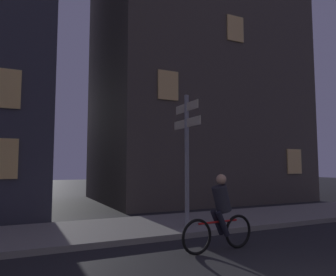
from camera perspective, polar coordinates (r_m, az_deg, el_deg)
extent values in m
cube|color=gray|center=(9.23, -4.59, -15.74)|extent=(40.00, 3.00, 0.14)
cylinder|color=gray|center=(8.83, 3.42, -3.89)|extent=(0.12, 0.12, 3.65)
cube|color=beige|center=(8.98, 3.37, 5.54)|extent=(0.03, 1.25, 0.24)
cube|color=beige|center=(8.91, 3.38, 2.68)|extent=(0.03, 1.48, 0.24)
torus|color=black|center=(6.70, 5.23, -17.32)|extent=(0.72, 0.11, 0.72)
torus|color=black|center=(7.38, 12.52, -16.09)|extent=(0.72, 0.11, 0.72)
cylinder|color=red|center=(6.98, 9.03, -14.70)|extent=(1.00, 0.12, 0.04)
cylinder|color=#26262D|center=(6.98, 9.63, -10.75)|extent=(0.47, 0.35, 0.61)
sphere|color=tan|center=(6.95, 9.58, -7.35)|extent=(0.22, 0.22, 0.22)
cylinder|color=black|center=(6.95, 9.85, -14.98)|extent=(0.35, 0.15, 0.55)
cylinder|color=black|center=(7.08, 8.89, -14.80)|extent=(0.35, 0.15, 0.55)
cube|color=#F2C672|center=(10.50, -27.83, -3.30)|extent=(0.90, 0.06, 1.20)
cube|color=#F2C672|center=(10.75, -27.37, 7.98)|extent=(0.90, 0.06, 1.20)
cube|color=#4C443D|center=(19.60, 4.62, 21.74)|extent=(10.27, 7.51, 21.22)
cube|color=#F2C672|center=(16.69, 21.81, -3.94)|extent=(0.90, 0.06, 1.20)
cube|color=#F2C672|center=(12.96, 0.03, 9.48)|extent=(0.90, 0.06, 1.20)
cube|color=#F2C672|center=(15.67, 12.04, 18.72)|extent=(0.90, 0.06, 1.20)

